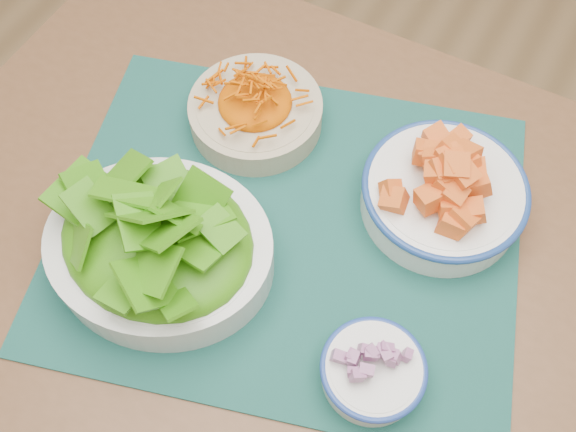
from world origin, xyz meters
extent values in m
plane|color=#A17A4D|center=(0.00, 0.00, 0.00)|extent=(4.00, 4.00, 0.00)
cube|color=brown|center=(0.21, -0.24, 0.73)|extent=(1.21, 0.83, 0.04)
cylinder|color=brown|center=(-0.33, 0.07, 0.35)|extent=(0.06, 0.06, 0.71)
cube|color=#0C302C|center=(0.15, -0.25, 0.75)|extent=(0.73, 0.66, 0.00)
cylinder|color=#BBAC8B|center=(0.02, -0.12, 0.78)|extent=(0.22, 0.22, 0.04)
ellipsoid|color=#DD5F00|center=(0.02, -0.12, 0.81)|extent=(0.17, 0.17, 0.03)
cylinder|color=white|center=(0.31, -0.12, 0.78)|extent=(0.26, 0.26, 0.05)
torus|color=navy|center=(0.31, -0.12, 0.80)|extent=(0.22, 0.22, 0.01)
ellipsoid|color=orange|center=(0.31, -0.12, 0.83)|extent=(0.19, 0.19, 0.05)
ellipsoid|color=#1F6904|center=(0.04, -0.37, 0.85)|extent=(0.25, 0.21, 0.07)
cylinder|color=silver|center=(0.34, -0.38, 0.77)|extent=(0.12, 0.12, 0.04)
torus|color=#203E95|center=(0.34, -0.38, 0.79)|extent=(0.12, 0.12, 0.01)
ellipsoid|color=#6D0C4F|center=(0.34, -0.38, 0.80)|extent=(0.10, 0.10, 0.02)
camera|label=1|loc=(0.35, -0.60, 1.51)|focal=40.00mm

